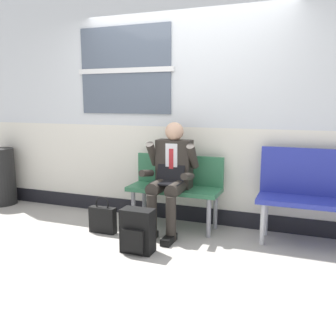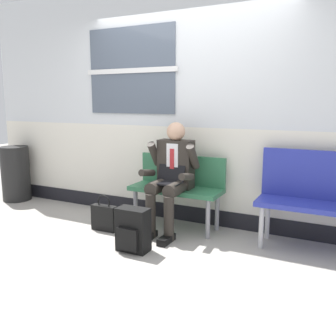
{
  "view_description": "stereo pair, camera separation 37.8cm",
  "coord_description": "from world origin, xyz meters",
  "px_view_note": "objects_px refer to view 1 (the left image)",
  "views": [
    {
      "loc": [
        1.42,
        -3.52,
        1.47
      ],
      "look_at": [
        0.0,
        0.14,
        0.75
      ],
      "focal_mm": 39.04,
      "sensor_mm": 36.0,
      "label": 1
    },
    {
      "loc": [
        1.76,
        -3.37,
        1.47
      ],
      "look_at": [
        0.0,
        0.14,
        0.75
      ],
      "focal_mm": 39.04,
      "sensor_mm": 36.0,
      "label": 2
    }
  ],
  "objects_px": {
    "bench_with_person": "(176,184)",
    "bench_empty": "(317,191)",
    "trash_bin": "(0,177)",
    "handbag": "(103,219)",
    "backpack": "(137,231)",
    "person_seated": "(170,175)"
  },
  "relations": [
    {
      "from": "bench_with_person",
      "to": "bench_empty",
      "type": "height_order",
      "value": "bench_empty"
    },
    {
      "from": "trash_bin",
      "to": "bench_empty",
      "type": "bearing_deg",
      "value": 0.41
    },
    {
      "from": "bench_with_person",
      "to": "bench_empty",
      "type": "bearing_deg",
      "value": 0.59
    },
    {
      "from": "handbag",
      "to": "backpack",
      "type": "bearing_deg",
      "value": -29.95
    },
    {
      "from": "person_seated",
      "to": "backpack",
      "type": "xyz_separation_m",
      "value": [
        -0.09,
        -0.67,
        -0.45
      ]
    },
    {
      "from": "bench_with_person",
      "to": "backpack",
      "type": "height_order",
      "value": "bench_with_person"
    },
    {
      "from": "bench_empty",
      "to": "backpack",
      "type": "distance_m",
      "value": 1.88
    },
    {
      "from": "bench_empty",
      "to": "trash_bin",
      "type": "bearing_deg",
      "value": -179.59
    },
    {
      "from": "backpack",
      "to": "trash_bin",
      "type": "xyz_separation_m",
      "value": [
        -2.59,
        0.84,
        0.19
      ]
    },
    {
      "from": "bench_empty",
      "to": "trash_bin",
      "type": "height_order",
      "value": "bench_empty"
    },
    {
      "from": "bench_with_person",
      "to": "backpack",
      "type": "relative_size",
      "value": 2.45
    },
    {
      "from": "backpack",
      "to": "handbag",
      "type": "distance_m",
      "value": 0.7
    },
    {
      "from": "bench_empty",
      "to": "handbag",
      "type": "height_order",
      "value": "bench_empty"
    },
    {
      "from": "handbag",
      "to": "trash_bin",
      "type": "relative_size",
      "value": 0.52
    },
    {
      "from": "backpack",
      "to": "trash_bin",
      "type": "relative_size",
      "value": 0.54
    },
    {
      "from": "bench_empty",
      "to": "backpack",
      "type": "bearing_deg",
      "value": -151.71
    },
    {
      "from": "bench_with_person",
      "to": "trash_bin",
      "type": "bearing_deg",
      "value": -179.69
    },
    {
      "from": "person_seated",
      "to": "backpack",
      "type": "height_order",
      "value": "person_seated"
    },
    {
      "from": "bench_empty",
      "to": "backpack",
      "type": "height_order",
      "value": "bench_empty"
    },
    {
      "from": "person_seated",
      "to": "handbag",
      "type": "bearing_deg",
      "value": -155.4
    },
    {
      "from": "bench_empty",
      "to": "backpack",
      "type": "xyz_separation_m",
      "value": [
        -1.62,
        -0.87,
        -0.35
      ]
    },
    {
      "from": "backpack",
      "to": "bench_with_person",
      "type": "bearing_deg",
      "value": 83.87
    }
  ]
}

